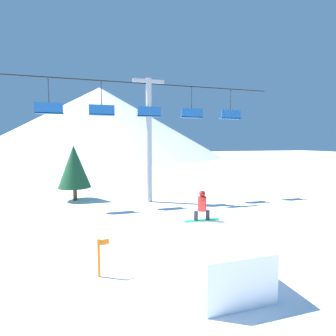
% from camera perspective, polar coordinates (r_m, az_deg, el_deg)
% --- Properties ---
extents(ground_plane, '(220.00, 220.00, 0.00)m').
position_cam_1_polar(ground_plane, '(9.87, 8.74, -22.81)').
color(ground_plane, white).
extents(mountain_ridge, '(77.19, 77.19, 21.92)m').
position_cam_1_polar(mountain_ridge, '(88.25, -14.50, 9.59)').
color(mountain_ridge, silver).
rests_on(mountain_ridge, ground_plane).
extents(snow_ramp, '(2.25, 4.27, 1.52)m').
position_cam_1_polar(snow_ramp, '(9.84, 9.13, -17.98)').
color(snow_ramp, white).
rests_on(snow_ramp, ground_plane).
extents(snowboarder, '(1.49, 0.35, 1.24)m').
position_cam_1_polar(snowboarder, '(10.75, 7.41, -8.16)').
color(snowboarder, '#1E9E6B').
rests_on(snowboarder, snow_ramp).
extents(chairlift, '(20.57, 0.44, 9.48)m').
position_cam_1_polar(chairlift, '(20.36, -4.15, 8.71)').
color(chairlift, '#9E9EA3').
rests_on(chairlift, ground_plane).
extents(pine_tree_near, '(2.57, 2.57, 4.45)m').
position_cam_1_polar(pine_tree_near, '(22.25, -19.76, 0.29)').
color(pine_tree_near, '#4C3823').
rests_on(pine_tree_near, ground_plane).
extents(trail_marker, '(0.41, 0.10, 1.35)m').
position_cam_1_polar(trail_marker, '(9.90, -14.72, -18.16)').
color(trail_marker, orange).
rests_on(trail_marker, ground_plane).
extents(distant_skier, '(0.24, 0.24, 1.23)m').
position_cam_1_polar(distant_skier, '(25.15, -19.42, -3.86)').
color(distant_skier, black).
rests_on(distant_skier, ground_plane).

